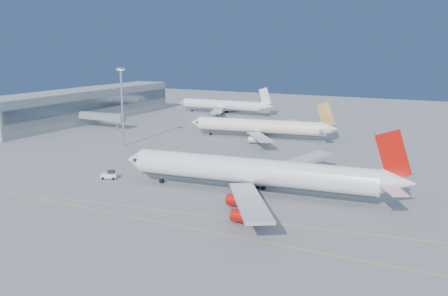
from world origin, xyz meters
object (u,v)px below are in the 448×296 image
airliner_virgin (257,172)px  light_mast (122,100)px  pushback_tug (109,175)px  airliner_etihad (261,126)px  airliner_third (224,105)px

airliner_virgin → light_mast: (-65.85, 32.30, 10.97)m
pushback_tug → light_mast: 47.37m
airliner_etihad → pushback_tug: bearing=-108.7°
airliner_etihad → light_mast: bearing=-144.9°
airliner_etihad → pushback_tug: airliner_etihad is taller
airliner_virgin → light_mast: size_ratio=2.64×
airliner_etihad → pushback_tug: size_ratio=12.63×
pushback_tug → light_mast: light_mast is taller
airliner_third → light_mast: light_mast is taller
airliner_third → pushback_tug: bearing=-77.6°
airliner_third → pushback_tug: airliner_third is taller
airliner_etihad → pushback_tug: (-13.98, -73.49, -3.58)m
airliner_third → pushback_tug: (30.27, -129.42, -3.37)m
airliner_virgin → pushback_tug: (-41.40, -5.26, -4.37)m
airliner_virgin → airliner_third: (-71.67, 124.16, -1.00)m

